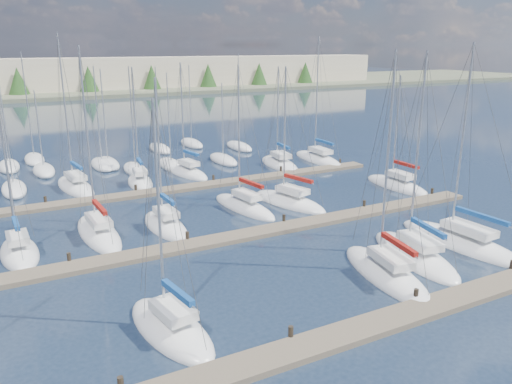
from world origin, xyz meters
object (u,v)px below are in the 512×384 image
sailboat_k (244,207)px  sailboat_e (415,255)px  sailboat_n (76,186)px  sailboat_j (165,225)px  sailboat_i (99,233)px  sailboat_c (171,328)px  sailboat_f (461,242)px  sailboat_m (397,185)px  sailboat_h (19,253)px  sailboat_r (318,159)px  sailboat_d (386,273)px  sailboat_l (289,202)px  sailboat_o (140,182)px  sailboat_p (188,173)px  sailboat_q (279,164)px

sailboat_k → sailboat_e: bearing=-77.6°
sailboat_n → sailboat_j: sailboat_n is taller
sailboat_i → sailboat_e: size_ratio=1.02×
sailboat_c → sailboat_f: size_ratio=0.83×
sailboat_f → sailboat_m: bearing=60.8°
sailboat_h → sailboat_r: size_ratio=0.72×
sailboat_d → sailboat_l: size_ratio=1.12×
sailboat_f → sailboat_m: size_ratio=1.25×
sailboat_m → sailboat_n: bearing=153.1°
sailboat_c → sailboat_k: (11.78, 15.53, 0.01)m
sailboat_r → sailboat_h: bearing=-155.1°
sailboat_k → sailboat_j: size_ratio=1.06×
sailboat_k → sailboat_o: bearing=107.5°
sailboat_m → sailboat_r: bearing=90.6°
sailboat_d → sailboat_f: 8.26m
sailboat_r → sailboat_p: size_ratio=1.21×
sailboat_o → sailboat_h: (-12.00, -13.91, -0.01)m
sailboat_d → sailboat_m: (14.63, 14.70, -0.01)m
sailboat_i → sailboat_p: sailboat_i is taller
sailboat_m → sailboat_l: (-12.27, 0.43, 0.00)m
sailboat_h → sailboat_j: (10.33, 0.51, 0.00)m
sailboat_k → sailboat_j: (-7.46, -1.31, -0.01)m
sailboat_h → sailboat_m: (34.24, 0.81, -0.01)m
sailboat_l → sailboat_q: sailboat_l is taller
sailboat_c → sailboat_i: size_ratio=0.84×
sailboat_e → sailboat_j: sailboat_e is taller
sailboat_i → sailboat_p: bearing=46.9°
sailboat_r → sailboat_i: bearing=-153.3°
sailboat_n → sailboat_e: 32.88m
sailboat_p → sailboat_c: bearing=-121.7°
sailboat_c → sailboat_h: bearing=104.7°
sailboat_l → sailboat_f: bearing=-81.5°
sailboat_k → sailboat_p: bearing=82.6°
sailboat_e → sailboat_p: size_ratio=1.11×
sailboat_i → sailboat_p: 18.70m
sailboat_n → sailboat_k: bearing=-55.5°
sailboat_i → sailboat_h: size_ratio=1.31×
sailboat_p → sailboat_r: bearing=-13.7°
sailboat_i → sailboat_m: sailboat_i is taller
sailboat_h → sailboat_l: size_ratio=0.87×
sailboat_c → sailboat_d: (13.61, -0.18, 0.00)m
sailboat_n → sailboat_e: (17.26, -27.99, -0.01)m
sailboat_d → sailboat_p: (-1.97, 29.28, 0.00)m
sailboat_i → sailboat_d: size_ratio=1.02×
sailboat_f → sailboat_p: sailboat_f is taller
sailboat_o → sailboat_p: sailboat_p is taller
sailboat_e → sailboat_h: bearing=162.8°
sailboat_k → sailboat_f: size_ratio=0.88×
sailboat_d → sailboat_q: sailboat_d is taller
sailboat_o → sailboat_l: sailboat_l is taller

